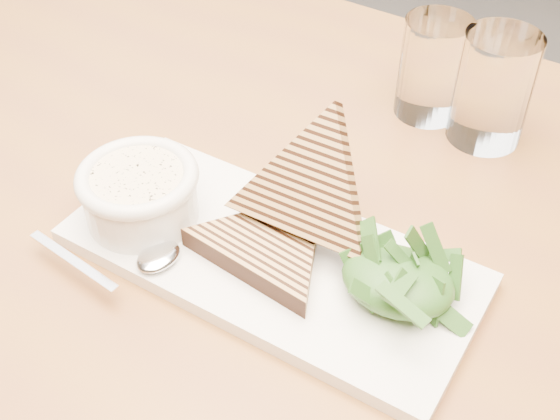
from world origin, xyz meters
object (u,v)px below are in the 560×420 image
at_px(table_top, 260,219).
at_px(glass_far, 493,89).
at_px(platter, 270,258).
at_px(soup_bowl, 141,199).
at_px(glass_near, 433,68).

xyz_separation_m(table_top, glass_far, (0.17, 0.21, 0.08)).
distance_m(table_top, platter, 0.09).
xyz_separation_m(soup_bowl, glass_near, (0.18, 0.31, 0.02)).
distance_m(soup_bowl, glass_far, 0.38).
distance_m(table_top, glass_far, 0.28).
relative_size(table_top, glass_far, 10.53).
relative_size(platter, glass_far, 3.05).
xyz_separation_m(platter, soup_bowl, (-0.13, -0.01, 0.03)).
bearing_deg(glass_near, table_top, -113.19).
relative_size(glass_near, glass_far, 0.93).
distance_m(platter, glass_near, 0.30).
height_order(table_top, glass_far, glass_far).
height_order(table_top, platter, platter).
distance_m(glass_near, glass_far, 0.07).
xyz_separation_m(table_top, glass_near, (0.10, 0.23, 0.08)).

